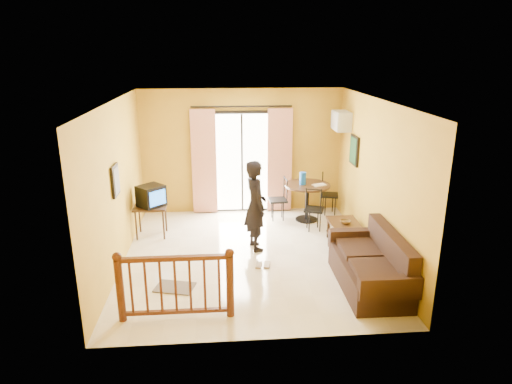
{
  "coord_description": "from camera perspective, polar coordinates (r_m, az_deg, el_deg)",
  "views": [
    {
      "loc": [
        -0.5,
        -7.56,
        3.62
      ],
      "look_at": [
        0.13,
        0.2,
        1.16
      ],
      "focal_mm": 32.0,
      "sensor_mm": 36.0,
      "label": 1
    }
  ],
  "objects": [
    {
      "name": "botanical_print",
      "position": [
        9.47,
        12.15,
        5.12
      ],
      "size": [
        0.05,
        0.5,
        0.6
      ],
      "color": "black",
      "rests_on": "room_shell"
    },
    {
      "name": "picture_left",
      "position": [
        7.83,
        -17.15,
        1.39
      ],
      "size": [
        0.05,
        0.42,
        0.52
      ],
      "color": "black",
      "rests_on": "room_shell"
    },
    {
      "name": "water_jug",
      "position": [
        9.84,
        5.87,
        1.7
      ],
      "size": [
        0.14,
        0.14,
        0.27
      ],
      "primitive_type": "cylinder",
      "color": "blue",
      "rests_on": "dining_table"
    },
    {
      "name": "tv_table",
      "position": [
        9.32,
        -13.05,
        -2.14
      ],
      "size": [
        0.64,
        0.53,
        0.64
      ],
      "color": "black",
      "rests_on": "ground"
    },
    {
      "name": "serving_tray",
      "position": [
        9.84,
        7.92,
        0.87
      ],
      "size": [
        0.32,
        0.26,
        0.02
      ],
      "primitive_type": "cube",
      "rotation": [
        0.0,
        0.0,
        0.34
      ],
      "color": "beige",
      "rests_on": "dining_table"
    },
    {
      "name": "room_shell",
      "position": [
        7.81,
        -0.86,
        3.31
      ],
      "size": [
        5.0,
        5.0,
        5.0
      ],
      "color": "white",
      "rests_on": "ground"
    },
    {
      "name": "ground",
      "position": [
        8.39,
        -0.81,
        -8.04
      ],
      "size": [
        5.0,
        5.0,
        0.0
      ],
      "primitive_type": "plane",
      "color": "beige",
      "rests_on": "ground"
    },
    {
      "name": "balcony_door",
      "position": [
        10.29,
        -1.76,
        3.83
      ],
      "size": [
        2.25,
        0.14,
        2.46
      ],
      "color": "black",
      "rests_on": "ground"
    },
    {
      "name": "stair_balustrade",
      "position": [
        6.46,
        -10.06,
        -11.02
      ],
      "size": [
        1.63,
        0.13,
        1.04
      ],
      "color": "#471E0F",
      "rests_on": "ground"
    },
    {
      "name": "dining_chairs",
      "position": [
        10.11,
        6.33,
        -3.57
      ],
      "size": [
        1.67,
        1.43,
        0.95
      ],
      "color": "black",
      "rests_on": "ground"
    },
    {
      "name": "sofa",
      "position": [
        7.49,
        14.39,
        -9.07
      ],
      "size": [
        0.89,
        1.9,
        0.91
      ],
      "rotation": [
        0.0,
        0.0,
        -0.01
      ],
      "color": "black",
      "rests_on": "ground"
    },
    {
      "name": "air_conditioner",
      "position": [
        9.96,
        10.59,
        8.74
      ],
      "size": [
        0.31,
        0.6,
        0.4
      ],
      "color": "silver",
      "rests_on": "room_shell"
    },
    {
      "name": "coffee_table",
      "position": [
        8.85,
        11.13,
        -4.89
      ],
      "size": [
        0.56,
        1.0,
        0.44
      ],
      "color": "black",
      "rests_on": "ground"
    },
    {
      "name": "dining_table",
      "position": [
        9.94,
        6.43,
        0.03
      ],
      "size": [
        0.99,
        0.99,
        0.82
      ],
      "color": "black",
      "rests_on": "ground"
    },
    {
      "name": "doormat",
      "position": [
        7.48,
        -10.13,
        -11.64
      ],
      "size": [
        0.68,
        0.54,
        0.02
      ],
      "primitive_type": "cube",
      "rotation": [
        0.0,
        0.0,
        -0.26
      ],
      "color": "#544B43",
      "rests_on": "ground"
    },
    {
      "name": "sandals",
      "position": [
        8.05,
        0.87,
        -9.1
      ],
      "size": [
        0.29,
        0.26,
        0.03
      ],
      "color": "brown",
      "rests_on": "ground"
    },
    {
      "name": "standing_person",
      "position": [
        8.41,
        -0.07,
        -1.71
      ],
      "size": [
        0.54,
        0.7,
        1.7
      ],
      "primitive_type": "imported",
      "rotation": [
        0.0,
        0.0,
        1.8
      ],
      "color": "black",
      "rests_on": "ground"
    },
    {
      "name": "television",
      "position": [
        9.22,
        -12.97,
        -0.47
      ],
      "size": [
        0.62,
        0.62,
        0.42
      ],
      "rotation": [
        0.0,
        0.0,
        0.76
      ],
      "color": "black",
      "rests_on": "tv_table"
    },
    {
      "name": "bowl",
      "position": [
        8.84,
        11.1,
        -3.7
      ],
      "size": [
        0.26,
        0.26,
        0.06
      ],
      "primitive_type": "imported",
      "rotation": [
        0.0,
        0.0,
        -0.41
      ],
      "color": "brown",
      "rests_on": "coffee_table"
    }
  ]
}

